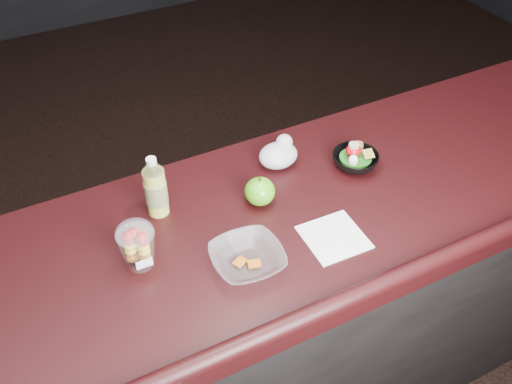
# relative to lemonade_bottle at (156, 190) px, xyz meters

# --- Properties ---
(counter) EXTENTS (4.06, 0.71, 1.02)m
(counter) POSITION_rel_lemonade_bottle_xyz_m (0.21, -0.16, -0.59)
(counter) COLOR black
(counter) RESTS_ON ground
(lemonade_bottle) EXTENTS (0.06, 0.06, 0.19)m
(lemonade_bottle) POSITION_rel_lemonade_bottle_xyz_m (0.00, 0.00, 0.00)
(lemonade_bottle) COLOR gold
(lemonade_bottle) RESTS_ON counter
(fruit_cup) EXTENTS (0.10, 0.10, 0.14)m
(fruit_cup) POSITION_rel_lemonade_bottle_xyz_m (-0.11, -0.16, -0.01)
(fruit_cup) COLOR white
(fruit_cup) RESTS_ON counter
(green_apple) EXTENTS (0.09, 0.09, 0.09)m
(green_apple) POSITION_rel_lemonade_bottle_xyz_m (0.28, -0.10, -0.04)
(green_apple) COLOR #379310
(green_apple) RESTS_ON counter
(plastic_bag) EXTENTS (0.13, 0.10, 0.09)m
(plastic_bag) POSITION_rel_lemonade_bottle_xyz_m (0.41, 0.03, -0.04)
(plastic_bag) COLOR silver
(plastic_bag) RESTS_ON counter
(snack_bowl) EXTENTS (0.17, 0.17, 0.08)m
(snack_bowl) POSITION_rel_lemonade_bottle_xyz_m (0.62, -0.08, -0.05)
(snack_bowl) COLOR black
(snack_bowl) RESTS_ON counter
(takeout_bowl) EXTENTS (0.20, 0.20, 0.05)m
(takeout_bowl) POSITION_rel_lemonade_bottle_xyz_m (0.14, -0.30, -0.06)
(takeout_bowl) COLOR silver
(takeout_bowl) RESTS_ON counter
(paper_napkin) EXTENTS (0.16, 0.16, 0.00)m
(paper_napkin) POSITION_rel_lemonade_bottle_xyz_m (0.39, -0.32, -0.08)
(paper_napkin) COLOR white
(paper_napkin) RESTS_ON counter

